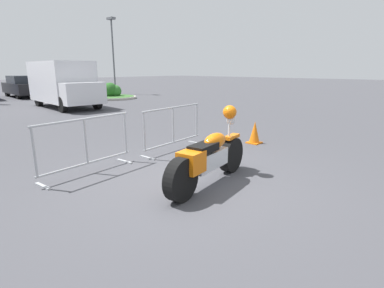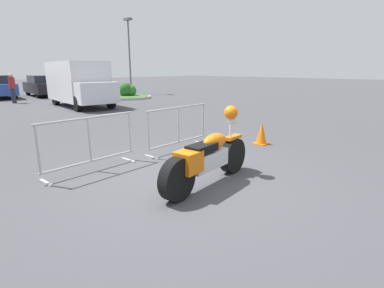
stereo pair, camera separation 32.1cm
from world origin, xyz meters
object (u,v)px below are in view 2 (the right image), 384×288
(crowd_barrier_far, at_px, (178,128))
(street_lamp, at_px, (129,45))
(traffic_cone, at_px, (262,134))
(delivery_van, at_px, (79,83))
(pedestrian, at_px, (12,87))
(motorcycle, at_px, (208,157))
(parked_car_black, at_px, (43,86))
(crowd_barrier_near, at_px, (89,144))

(crowd_barrier_far, relative_size, street_lamp, 0.35)
(traffic_cone, distance_m, street_lamp, 18.24)
(delivery_van, distance_m, pedestrian, 4.69)
(motorcycle, bearing_deg, street_lamp, 52.76)
(delivery_van, bearing_deg, pedestrian, -149.02)
(motorcycle, xyz_separation_m, crowd_barrier_far, (1.14, 2.07, 0.05))
(parked_car_black, bearing_deg, crowd_barrier_near, 167.94)
(crowd_barrier_far, height_order, traffic_cone, crowd_barrier_far)
(crowd_barrier_near, xyz_separation_m, pedestrian, (2.20, 14.41, 0.37))
(street_lamp, bearing_deg, pedestrian, -172.43)
(crowd_barrier_far, relative_size, delivery_van, 0.39)
(crowd_barrier_near, bearing_deg, traffic_cone, -14.33)
(pedestrian, xyz_separation_m, traffic_cone, (2.05, -15.49, -0.63))
(parked_car_black, height_order, pedestrian, pedestrian)
(delivery_van, relative_size, traffic_cone, 8.66)
(crowd_barrier_far, xyz_separation_m, traffic_cone, (1.97, -1.08, -0.26))
(pedestrian, bearing_deg, delivery_van, 46.94)
(crowd_barrier_far, height_order, street_lamp, street_lamp)
(parked_car_black, distance_m, pedestrian, 4.61)
(delivery_van, bearing_deg, motorcycle, -11.04)
(parked_car_black, bearing_deg, motorcycle, 172.56)
(pedestrian, relative_size, street_lamp, 0.30)
(motorcycle, bearing_deg, delivery_van, 67.07)
(motorcycle, distance_m, traffic_cone, 3.27)
(crowd_barrier_near, relative_size, traffic_cone, 3.40)
(crowd_barrier_near, distance_m, delivery_van, 11.16)
(traffic_cone, bearing_deg, crowd_barrier_near, 165.67)
(motorcycle, relative_size, street_lamp, 0.41)
(delivery_van, distance_m, parked_car_black, 7.82)
(crowd_barrier_far, bearing_deg, delivery_van, 78.55)
(motorcycle, distance_m, street_lamp, 20.39)
(crowd_barrier_far, bearing_deg, street_lamp, 61.06)
(motorcycle, xyz_separation_m, delivery_van, (3.21, 12.32, 0.75))
(crowd_barrier_near, xyz_separation_m, traffic_cone, (4.24, -1.08, -0.26))
(motorcycle, relative_size, traffic_cone, 3.90)
(parked_car_black, distance_m, street_lamp, 7.00)
(delivery_van, xyz_separation_m, traffic_cone, (-0.11, -11.34, -0.95))
(traffic_cone, relative_size, street_lamp, 0.10)
(parked_car_black, distance_m, traffic_cone, 19.14)
(delivery_van, height_order, pedestrian, delivery_van)
(delivery_van, height_order, street_lamp, street_lamp)
(pedestrian, bearing_deg, motorcycle, 15.86)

